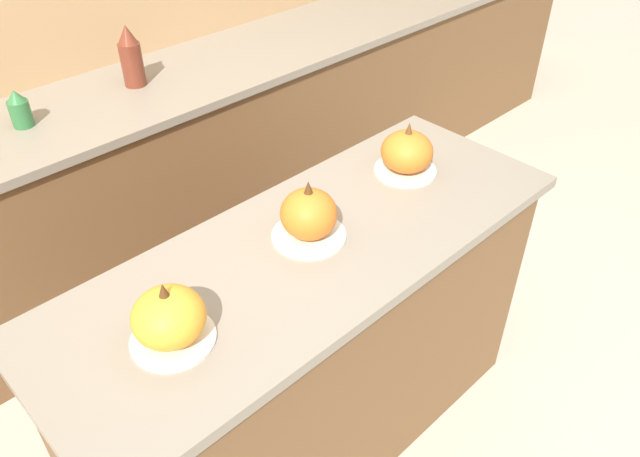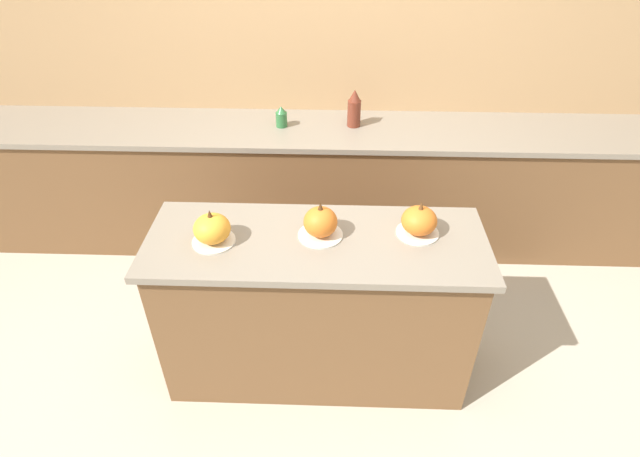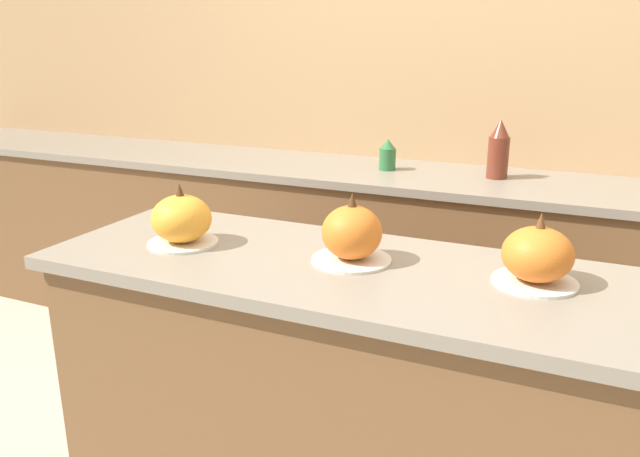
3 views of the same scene
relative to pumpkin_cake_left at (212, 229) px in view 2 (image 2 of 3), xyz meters
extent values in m
plane|color=#BCB29E|center=(0.47, 0.03, -0.97)|extent=(12.00, 12.00, 0.00)
cube|color=tan|center=(0.47, 1.57, 0.28)|extent=(8.00, 0.06, 2.50)
cube|color=brown|center=(0.47, 0.03, -0.54)|extent=(1.52, 0.52, 0.86)
cube|color=gray|center=(0.47, 0.03, -0.09)|extent=(1.58, 0.58, 0.03)
cube|color=brown|center=(0.47, 1.24, -0.54)|extent=(6.00, 0.56, 0.86)
cube|color=gray|center=(0.47, 1.24, -0.09)|extent=(6.00, 0.60, 0.03)
cylinder|color=silver|center=(0.00, 0.00, -0.07)|extent=(0.20, 0.20, 0.01)
ellipsoid|color=orange|center=(0.00, 0.00, 0.00)|extent=(0.17, 0.17, 0.13)
cone|color=#4C2D14|center=(0.00, 0.00, 0.09)|extent=(0.03, 0.03, 0.04)
cylinder|color=silver|center=(0.49, 0.06, -0.07)|extent=(0.21, 0.21, 0.01)
ellipsoid|color=orange|center=(0.49, 0.06, 0.01)|extent=(0.16, 0.16, 0.14)
cone|color=#4C2D14|center=(0.49, 0.06, 0.09)|extent=(0.03, 0.03, 0.04)
cylinder|color=silver|center=(0.94, 0.10, -0.07)|extent=(0.20, 0.20, 0.01)
ellipsoid|color=orange|center=(0.94, 0.10, 0.00)|extent=(0.16, 0.16, 0.13)
cone|color=brown|center=(0.94, 0.10, 0.09)|extent=(0.02, 0.02, 0.04)
cylinder|color=maroon|center=(0.66, 1.28, 0.01)|extent=(0.09, 0.09, 0.17)
cone|color=maroon|center=(0.66, 1.28, 0.13)|extent=(0.08, 0.08, 0.07)
cylinder|color=#2D6B38|center=(0.19, 1.26, -0.03)|extent=(0.07, 0.07, 0.10)
cone|color=#2D6B38|center=(0.19, 1.26, 0.04)|extent=(0.07, 0.07, 0.04)
camera|label=1|loc=(-0.43, -0.94, 1.01)|focal=35.00mm
camera|label=2|loc=(0.55, -1.78, 1.33)|focal=28.00mm
camera|label=3|loc=(1.04, -1.37, 0.49)|focal=35.00mm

